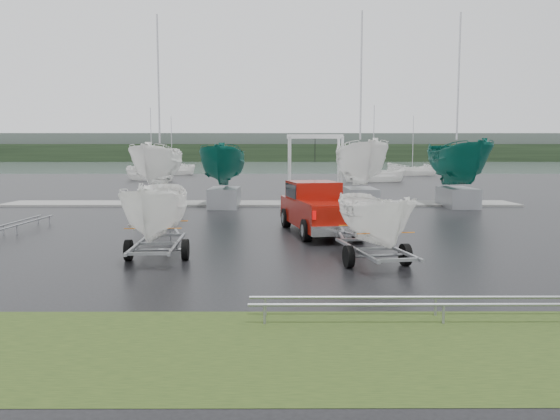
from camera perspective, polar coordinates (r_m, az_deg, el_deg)
The scene contains 20 objects.
ground_plane at distance 19.50m, azimuth -3.26°, elevation -3.00°, with size 120.00×120.00×0.00m, color black.
lake at distance 119.28m, azimuth -0.69°, elevation 4.53°, with size 300.00×300.00×0.00m, color gray.
grass_verge at distance 8.84m, azimuth -7.18°, elevation -14.19°, with size 40.00×40.00×0.00m, color #223213.
dock at distance 32.39m, azimuth -2.03°, elevation 0.68°, with size 30.00×3.00×0.12m, color gray.
treeline at distance 189.24m, azimuth -0.50°, elevation 5.99°, with size 300.00×8.00×6.00m, color black.
far_hill at distance 197.25m, azimuth -0.49°, elevation 6.57°, with size 300.00×6.00×10.00m, color #4C5651.
pickup_truck at distance 21.05m, azimuth 3.91°, elevation 0.40°, with size 2.94×6.03×1.92m.
trailer_hitched at distance 14.86m, azimuth 10.01°, elevation 3.43°, with size 1.87×3.75×4.41m.
trailer_parked at distance 15.90m, azimuth -12.81°, elevation 4.66°, with size 1.82×3.66×5.01m.
boat_hoist at distance 32.31m, azimuth 3.67°, elevation 5.32°, with size 3.30×2.18×4.12m.
keelboat_0 at distance 30.96m, azimuth -12.66°, elevation 7.33°, with size 2.42×3.20×10.59m.
keelboat_1 at distance 30.59m, azimuth -5.89°, elevation 7.37°, with size 2.39×3.20×7.47m.
keelboat_2 at distance 30.60m, azimuth 8.53°, elevation 8.01°, with size 2.61×3.20×10.78m.
keelboat_3 at distance 32.18m, azimuth 18.26°, elevation 7.67°, with size 2.61×3.20×10.78m.
mast_rack_0 at distance 22.75m, azimuth -26.39°, elevation -1.44°, with size 0.56×6.50×0.06m.
mast_rack_2 at distance 10.53m, azimuth 16.34°, elevation -9.10°, with size 7.00×0.56×0.06m.
moored_boat_0 at distance 62.39m, azimuth -13.22°, elevation 3.04°, with size 3.87×3.84×11.67m.
moored_boat_1 at distance 76.28m, azimuth -11.20°, elevation 3.60°, with size 3.65×3.63×11.44m.
moored_boat_2 at distance 58.50m, azimuth 9.69°, elevation 2.93°, with size 2.70×2.64×11.42m.
moored_boat_3 at distance 75.82m, azimuth 13.64°, elevation 3.53°, with size 2.67×2.60×11.44m.
Camera 1 is at (1.04, -19.23, 3.05)m, focal length 35.00 mm.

